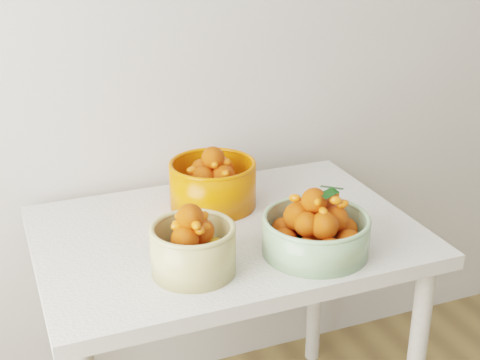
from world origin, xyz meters
The scene contains 4 objects.
table centered at (-0.45, 1.60, 0.65)m, with size 1.00×0.70×0.75m.
bowl_cream centered at (-0.60, 1.43, 0.82)m, with size 0.25×0.25×0.17m.
bowl_green centered at (-0.29, 1.40, 0.81)m, with size 0.31×0.31×0.17m.
bowl_orange centered at (-0.43, 1.76, 0.82)m, with size 0.31×0.31×0.18m.
Camera 1 is at (-1.01, 0.11, 1.57)m, focal length 50.00 mm.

